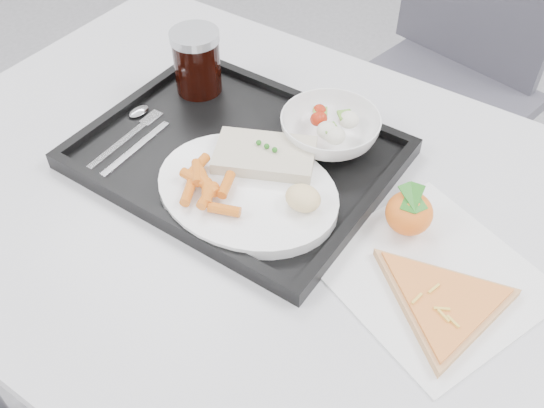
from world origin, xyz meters
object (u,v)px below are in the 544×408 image
object	(u,v)px
table	(277,236)
tray	(237,156)
chair	(451,58)
salad_bowl	(330,130)
tangerine	(409,213)
cola_glass	(197,61)
dinner_plate	(247,191)
pizza_slice	(443,302)

from	to	relation	value
table	tray	world-z (taller)	tray
chair	salad_bowl	distance (m)	0.74
chair	tray	world-z (taller)	chair
salad_bowl	tangerine	xyz separation A→B (m)	(0.17, -0.09, -0.00)
cola_glass	tangerine	xyz separation A→B (m)	(0.43, -0.08, -0.04)
dinner_plate	chair	bearing A→B (deg)	90.24
dinner_plate	tangerine	distance (m)	0.22
dinner_plate	pizza_slice	bearing A→B (deg)	-1.90
pizza_slice	tray	bearing A→B (deg)	168.50
chair	cola_glass	xyz separation A→B (m)	(-0.22, -0.70, 0.28)
tray	dinner_plate	bearing A→B (deg)	-44.06
cola_glass	tray	bearing A→B (deg)	-32.62
cola_glass	tangerine	size ratio (longest dim) A/B	1.36
chair	salad_bowl	bearing A→B (deg)	-86.80
tray	pizza_slice	distance (m)	0.38
chair	pizza_slice	size ratio (longest dim) A/B	3.48
dinner_plate	cola_glass	size ratio (longest dim) A/B	2.50
salad_bowl	pizza_slice	xyz separation A→B (m)	(0.27, -0.18, -0.03)
dinner_plate	salad_bowl	distance (m)	0.17
chair	tray	distance (m)	0.83
table	salad_bowl	distance (m)	0.18
salad_bowl	tangerine	world-z (taller)	tangerine
tangerine	dinner_plate	bearing A→B (deg)	-159.21
tray	chair	bearing A→B (deg)	85.41
tray	pizza_slice	bearing A→B (deg)	-11.50
tangerine	salad_bowl	bearing A→B (deg)	153.34
pizza_slice	salad_bowl	bearing A→B (deg)	146.44
pizza_slice	table	bearing A→B (deg)	173.44
dinner_plate	tangerine	bearing A→B (deg)	20.79
cola_glass	tangerine	world-z (taller)	cola_glass
table	pizza_slice	world-z (taller)	pizza_slice
chair	tray	xyz separation A→B (m)	(-0.06, -0.79, 0.22)
pizza_slice	dinner_plate	bearing A→B (deg)	178.10
table	cola_glass	world-z (taller)	cola_glass
salad_bowl	tray	bearing A→B (deg)	-135.14
dinner_plate	cola_glass	bearing A→B (deg)	143.47
chair	pizza_slice	bearing A→B (deg)	-70.64
dinner_plate	cola_glass	distance (m)	0.28
table	cola_glass	bearing A→B (deg)	151.10
cola_glass	table	bearing A→B (deg)	-28.90
tangerine	chair	bearing A→B (deg)	105.28
tangerine	pizza_slice	world-z (taller)	tangerine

